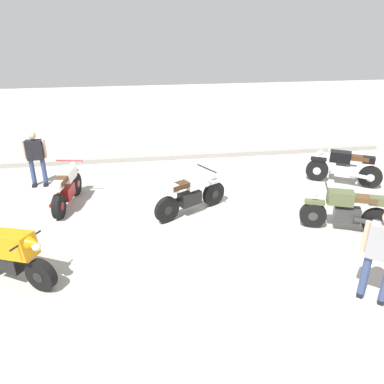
# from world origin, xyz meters

# --- Properties ---
(ground_plane) EXTENTS (40.00, 40.00, 0.00)m
(ground_plane) POSITION_xyz_m (0.00, 0.00, 0.00)
(ground_plane) COLOR #B7B2A8
(curb_edge) EXTENTS (14.00, 0.30, 0.15)m
(curb_edge) POSITION_xyz_m (0.00, 4.60, 0.07)
(curb_edge) COLOR #9C978F
(curb_edge) RESTS_ON ground
(motorcycle_olive_vintage) EXTENTS (1.88, 0.97, 1.07)m
(motorcycle_olive_vintage) POSITION_xyz_m (2.88, -0.75, 0.49)
(motorcycle_olive_vintage) COLOR black
(motorcycle_olive_vintage) RESTS_ON ground
(motorcycle_cream_vintage) EXTENTS (0.77, 1.95, 1.07)m
(motorcycle_cream_vintage) POSITION_xyz_m (-3.52, 1.46, 0.49)
(motorcycle_cream_vintage) COLOR black
(motorcycle_cream_vintage) RESTS_ON ground
(motorcycle_black_cruiser) EXTENTS (1.88, 1.14, 1.09)m
(motorcycle_black_cruiser) POSITION_xyz_m (4.18, 1.71, 0.52)
(motorcycle_black_cruiser) COLOR black
(motorcycle_black_cruiser) RESTS_ON ground
(motorcycle_orange_sportbike) EXTENTS (1.77, 1.17, 1.14)m
(motorcycle_orange_sportbike) POSITION_xyz_m (-4.06, -1.58, 0.59)
(motorcycle_orange_sportbike) COLOR black
(motorcycle_orange_sportbike) RESTS_ON ground
(motorcycle_silver_cruiser) EXTENTS (1.88, 1.13, 1.09)m
(motorcycle_silver_cruiser) POSITION_xyz_m (-0.45, 0.57, 0.52)
(motorcycle_silver_cruiser) COLOR black
(motorcycle_silver_cruiser) RESTS_ON ground
(person_in_gray_shirt) EXTENTS (0.57, 0.54, 1.72)m
(person_in_gray_shirt) POSITION_xyz_m (2.17, -3.06, 0.99)
(person_in_gray_shirt) COLOR #384772
(person_in_gray_shirt) RESTS_ON ground
(person_in_black_shirt) EXTENTS (0.63, 0.32, 1.59)m
(person_in_black_shirt) POSITION_xyz_m (-4.52, 2.93, 0.89)
(person_in_black_shirt) COLOR #384772
(person_in_black_shirt) RESTS_ON ground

